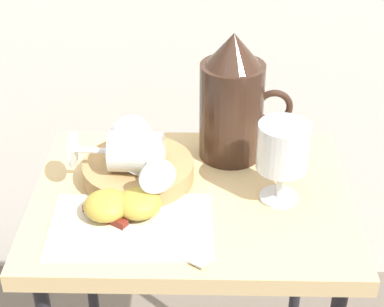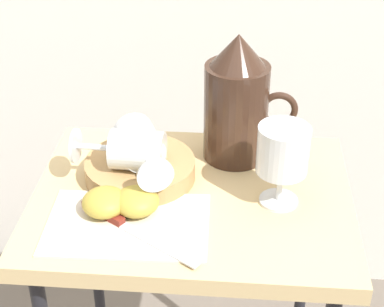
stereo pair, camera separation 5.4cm
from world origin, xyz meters
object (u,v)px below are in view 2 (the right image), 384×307
Objects in this scene: apple_half_left at (105,202)px; knife at (121,223)px; table at (192,233)px; pitcher at (237,109)px; wine_glass_tipped_far at (134,150)px; wine_glass_upright at (283,154)px; wine_glass_tipped_near at (140,144)px; apple_half_right at (136,201)px; basket_tray at (140,169)px.

knife is (0.03, -0.03, -0.02)m from apple_half_left.
knife is (-0.10, -0.10, 0.09)m from table.
wine_glass_tipped_far is (-0.17, -0.11, -0.03)m from pitcher.
wine_glass_tipped_near is (-0.24, 0.05, -0.02)m from wine_glass_upright.
table is 0.15m from apple_half_right.
wine_glass_upright is 0.24m from apple_half_right.
basket_tray is 0.25m from wine_glass_upright.
table is 4.44× the size of wine_glass_tipped_near.
knife is (-0.25, -0.09, -0.08)m from wine_glass_upright.
pitcher reaches higher than basket_tray.
pitcher is 1.51× the size of wine_glass_tipped_far.
apple_half_left is at bearing -109.99° from basket_tray.
wine_glass_tipped_far is (-0.24, 0.03, -0.02)m from wine_glass_upright.
apple_half_left is at bearing -168.18° from wine_glass_upright.
wine_glass_tipped_far is 2.14× the size of apple_half_right.
apple_half_right is at bearing -167.23° from wine_glass_upright.
pitcher is at bearing 62.02° from table.
wine_glass_tipped_near is 1.04× the size of wine_glass_tipped_far.
wine_glass_upright is at bearing -61.29° from pitcher.
wine_glass_upright is at bearing 12.77° from apple_half_right.
basket_tray is 2.61× the size of apple_half_left.
apple_half_right is 0.36× the size of knife.
wine_glass_upright reaches higher than apple_half_left.
wine_glass_tipped_far is at bearing -146.77° from pitcher.
apple_half_right is (0.01, -0.10, -0.05)m from wine_glass_tipped_near.
pitcher reaches higher than wine_glass_upright.
table is at bearing 26.97° from apple_half_left.
apple_half_left is 0.36× the size of knife.
wine_glass_tipped_near is (0.00, -0.00, 0.05)m from basket_tray.
basket_tray is 0.14m from knife.
pitcher is at bearing 52.94° from knife.
apple_half_right is (-0.15, -0.19, -0.07)m from pitcher.
knife is at bearing -136.37° from table.
wine_glass_tipped_near is (-0.09, 0.04, 0.16)m from table.
wine_glass_upright is 0.69× the size of knife.
wine_glass_tipped_far is 0.13m from knife.
wine_glass_tipped_near is at bearing -66.28° from basket_tray.
basket_tray is 0.12m from apple_half_left.
wine_glass_tipped_near reaches higher than apple_half_right.
wine_glass_tipped_far reaches higher than basket_tray.
table is 0.15m from basket_tray.
knife is at bearing -117.85° from apple_half_right.
apple_half_left is (-0.04, -0.10, -0.05)m from wine_glass_tipped_near.
apple_half_left is at bearing -172.63° from apple_half_right.
wine_glass_tipped_far reaches higher than table.
basket_tray is at bearing 70.01° from apple_half_left.
basket_tray is at bearing 86.14° from knife.
wine_glass_upright is 0.28m from knife.
apple_half_right is (0.01, -0.10, 0.01)m from basket_tray.
apple_half_left reaches higher than basket_tray.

